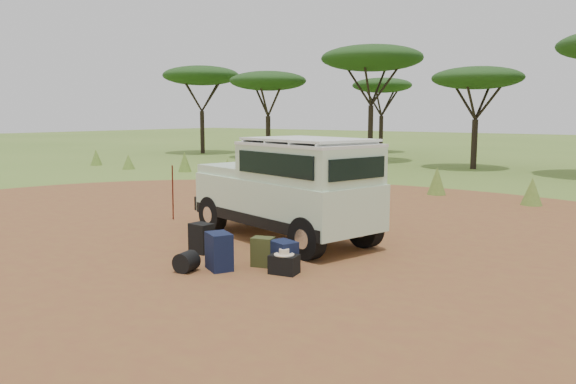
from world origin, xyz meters
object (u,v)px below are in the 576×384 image
Objects in this scene: backpack_navy at (219,252)px; hard_case at (284,264)px; walking_staff at (173,193)px; backpack_olive at (263,252)px; backpack_black at (201,238)px; safari_vehicle at (288,191)px; duffel_navy at (284,255)px.

hard_case is (1.01, 0.46, -0.16)m from backpack_navy.
backpack_olive is at bearing -73.42° from walking_staff.
walking_staff is 2.28× the size of backpack_navy.
backpack_navy is at bearing -28.52° from backpack_black.
duffel_navy is at bearing -41.37° from safari_vehicle.
backpack_black is 1.11× the size of backpack_olive.
safari_vehicle reaches higher than duffel_navy.
safari_vehicle is 2.23m from backpack_olive.
safari_vehicle is 2.64m from hard_case.
walking_staff is 3.46m from backpack_black.
walking_staff is 5.17m from duffel_navy.
safari_vehicle is at bearing 73.50° from backpack_black.
backpack_olive is at bearing -156.12° from duffel_navy.
duffel_navy is (0.41, 0.05, -0.01)m from backpack_olive.
safari_vehicle is at bearing -50.13° from walking_staff.
duffel_navy is (1.28, -1.85, -0.78)m from safari_vehicle.
backpack_navy reaches higher than hard_case.
backpack_black is 1.92m from duffel_navy.
backpack_navy is 0.76m from backpack_olive.
backpack_black is 1.15× the size of duffel_navy.
walking_staff is 4.69m from backpack_navy.
safari_vehicle reaches higher than backpack_navy.
safari_vehicle is 2.10m from backpack_black.
hard_case is at bearing -72.45° from walking_staff.
safari_vehicle is at bearing 142.05° from duffel_navy.
backpack_black is at bearing -83.00° from walking_staff.
backpack_olive is 0.41m from duffel_navy.
walking_staff reaches higher than backpack_black.
backpack_olive is at bearing 80.37° from backpack_navy.
backpack_navy is (0.43, -2.50, -0.71)m from safari_vehicle.
safari_vehicle is 9.43× the size of duffel_navy.
backpack_navy is (1.07, -0.64, 0.03)m from backpack_black.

